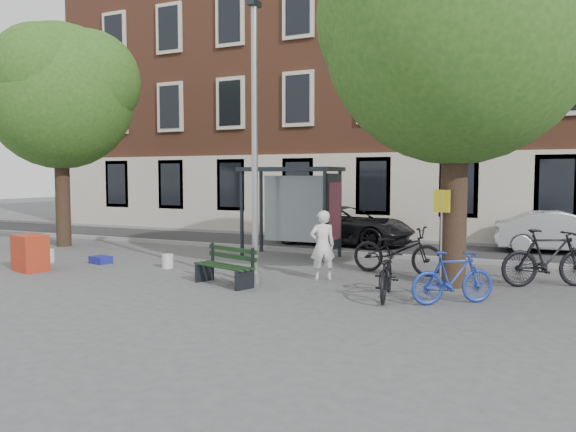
# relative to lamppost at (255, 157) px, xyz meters

# --- Properties ---
(ground) EXTENTS (90.00, 90.00, 0.00)m
(ground) POSITION_rel_lamppost_xyz_m (0.00, 0.00, -2.78)
(ground) COLOR #4C4C4F
(ground) RESTS_ON ground
(road) EXTENTS (40.00, 4.00, 0.01)m
(road) POSITION_rel_lamppost_xyz_m (0.00, 7.00, -2.78)
(road) COLOR #28282B
(road) RESTS_ON ground
(curb_near) EXTENTS (40.00, 0.25, 0.12)m
(curb_near) POSITION_rel_lamppost_xyz_m (0.00, 5.00, -2.72)
(curb_near) COLOR gray
(curb_near) RESTS_ON ground
(curb_far) EXTENTS (40.00, 0.25, 0.12)m
(curb_far) POSITION_rel_lamppost_xyz_m (0.00, 9.00, -2.72)
(curb_far) COLOR gray
(curb_far) RESTS_ON ground
(building_row) EXTENTS (30.00, 8.00, 14.00)m
(building_row) POSITION_rel_lamppost_xyz_m (0.00, 13.00, 4.22)
(building_row) COLOR brown
(building_row) RESTS_ON ground
(lamppost) EXTENTS (0.28, 0.35, 6.11)m
(lamppost) POSITION_rel_lamppost_xyz_m (0.00, 0.00, 0.00)
(lamppost) COLOR #9EA0A3
(lamppost) RESTS_ON ground
(tree_right) EXTENTS (5.76, 5.60, 8.20)m
(tree_right) POSITION_rel_lamppost_xyz_m (4.01, 1.38, 2.83)
(tree_right) COLOR black
(tree_right) RESTS_ON ground
(tree_left) EXTENTS (5.18, 4.86, 7.40)m
(tree_left) POSITION_rel_lamppost_xyz_m (-8.99, 2.88, 2.43)
(tree_left) COLOR black
(tree_left) RESTS_ON ground
(bus_shelter) EXTENTS (2.85, 1.45, 2.62)m
(bus_shelter) POSITION_rel_lamppost_xyz_m (-0.61, 4.11, -0.87)
(bus_shelter) COLOR #1E2328
(bus_shelter) RESTS_ON ground
(painter) EXTENTS (0.69, 0.64, 1.59)m
(painter) POSITION_rel_lamppost_xyz_m (1.20, 1.00, -1.99)
(painter) COLOR white
(painter) RESTS_ON ground
(bench) EXTENTS (1.64, 0.96, 0.81)m
(bench) POSITION_rel_lamppost_xyz_m (-0.48, -0.46, -2.41)
(bench) COLOR #1E2328
(bench) RESTS_ON ground
(bike_a) EXTENTS (2.27, 0.93, 1.17)m
(bike_a) POSITION_rel_lamppost_xyz_m (2.55, 2.47, -2.20)
(bike_a) COLOR black
(bike_a) RESTS_ON ground
(bike_b) EXTENTS (1.59, 1.39, 0.99)m
(bike_b) POSITION_rel_lamppost_xyz_m (4.29, -0.24, -2.29)
(bike_b) COLOR #1C359C
(bike_b) RESTS_ON ground
(bike_c) EXTENTS (0.95, 1.91, 0.96)m
(bike_c) POSITION_rel_lamppost_xyz_m (3.05, -0.27, -2.31)
(bike_c) COLOR black
(bike_c) RESTS_ON ground
(bike_d) EXTENTS (2.09, 1.50, 1.24)m
(bike_d) POSITION_rel_lamppost_xyz_m (5.87, 2.29, -2.16)
(bike_d) COLOR black
(bike_d) RESTS_ON ground
(car_dark) EXTENTS (4.92, 2.54, 1.33)m
(car_dark) POSITION_rel_lamppost_xyz_m (-0.55, 7.42, -2.12)
(car_dark) COLOR black
(car_dark) RESTS_ON ground
(car_silver) EXTENTS (4.04, 1.76, 1.29)m
(car_silver) POSITION_rel_lamppost_xyz_m (6.22, 8.16, -2.14)
(car_silver) COLOR #A6AAAE
(car_silver) RESTS_ON ground
(red_stand) EXTENTS (1.04, 0.83, 0.90)m
(red_stand) POSITION_rel_lamppost_xyz_m (-5.83, -1.01, -2.33)
(red_stand) COLOR #A92F16
(red_stand) RESTS_ON ground
(blue_crate) EXTENTS (0.62, 0.51, 0.20)m
(blue_crate) POSITION_rel_lamppost_xyz_m (-5.11, 0.64, -2.68)
(blue_crate) COLOR navy
(blue_crate) RESTS_ON ground
(bucket_a) EXTENTS (0.34, 0.34, 0.36)m
(bucket_a) POSITION_rel_lamppost_xyz_m (-5.53, -1.05, -2.60)
(bucket_a) COLOR silver
(bucket_a) RESTS_ON ground
(bucket_b) EXTENTS (0.32, 0.32, 0.36)m
(bucket_b) POSITION_rel_lamppost_xyz_m (-3.00, 0.80, -2.60)
(bucket_b) COLOR silver
(bucket_b) RESTS_ON ground
(bucket_c) EXTENTS (0.36, 0.36, 0.36)m
(bucket_c) POSITION_rel_lamppost_xyz_m (-6.53, 0.17, -2.60)
(bucket_c) COLOR white
(bucket_c) RESTS_ON ground
(notice_sign) EXTENTS (0.35, 0.13, 2.08)m
(notice_sign) POSITION_rel_lamppost_xyz_m (3.82, 1.13, -1.24)
(notice_sign) COLOR #9EA0A3
(notice_sign) RESTS_ON ground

